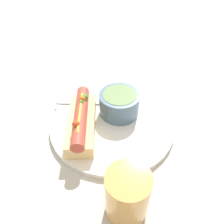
{
  "coord_description": "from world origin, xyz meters",
  "views": [
    {
      "loc": [
        0.34,
        -0.15,
        0.39
      ],
      "look_at": [
        0.0,
        0.0,
        0.04
      ],
      "focal_mm": 35.0,
      "sensor_mm": 36.0,
      "label": 1
    }
  ],
  "objects_px": {
    "hot_dog": "(81,121)",
    "drinking_glass": "(127,195)",
    "soup_bowl": "(119,103)",
    "spoon": "(101,103)"
  },
  "relations": [
    {
      "from": "hot_dog",
      "to": "drinking_glass",
      "type": "relative_size",
      "value": 1.75
    },
    {
      "from": "soup_bowl",
      "to": "spoon",
      "type": "height_order",
      "value": "soup_bowl"
    },
    {
      "from": "hot_dog",
      "to": "spoon",
      "type": "relative_size",
      "value": 1.18
    },
    {
      "from": "drinking_glass",
      "to": "spoon",
      "type": "bearing_deg",
      "value": 166.8
    },
    {
      "from": "hot_dog",
      "to": "soup_bowl",
      "type": "xyz_separation_m",
      "value": [
        -0.01,
        0.1,
        0.01
      ]
    },
    {
      "from": "drinking_glass",
      "to": "soup_bowl",
      "type": "bearing_deg",
      "value": 156.94
    },
    {
      "from": "hot_dog",
      "to": "drinking_glass",
      "type": "bearing_deg",
      "value": 25.61
    },
    {
      "from": "spoon",
      "to": "drinking_glass",
      "type": "relative_size",
      "value": 1.48
    },
    {
      "from": "hot_dog",
      "to": "drinking_glass",
      "type": "height_order",
      "value": "drinking_glass"
    },
    {
      "from": "hot_dog",
      "to": "spoon",
      "type": "bearing_deg",
      "value": 154.19
    }
  ]
}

